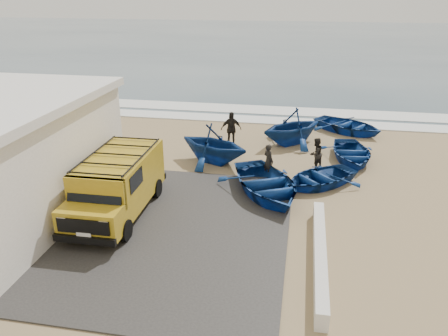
{
  "coord_description": "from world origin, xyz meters",
  "views": [
    {
      "loc": [
        4.17,
        -14.56,
        7.78
      ],
      "look_at": [
        1.3,
        1.03,
        1.2
      ],
      "focal_mm": 35.0,
      "sensor_mm": 36.0,
      "label": 1
    }
  ],
  "objects_px": {
    "boat_far_left": "(292,126)",
    "boat_near_right": "(319,177)",
    "fisherman_middle": "(316,154)",
    "fisherman_back": "(231,129)",
    "boat_mid_left": "(213,144)",
    "fisherman_front": "(268,161)",
    "van": "(117,183)",
    "boat_near_left": "(266,184)",
    "boat_mid_right": "(351,153)",
    "parapet": "(320,255)",
    "boat_far_right": "(348,125)"
  },
  "relations": [
    {
      "from": "parapet",
      "to": "van",
      "type": "xyz_separation_m",
      "value": [
        -7.25,
        1.92,
        0.94
      ]
    },
    {
      "from": "boat_far_left",
      "to": "boat_far_right",
      "type": "height_order",
      "value": "boat_far_left"
    },
    {
      "from": "boat_mid_right",
      "to": "boat_far_right",
      "type": "relative_size",
      "value": 0.92
    },
    {
      "from": "parapet",
      "to": "boat_near_right",
      "type": "relative_size",
      "value": 1.71
    },
    {
      "from": "boat_mid_left",
      "to": "fisherman_front",
      "type": "bearing_deg",
      "value": -90.65
    },
    {
      "from": "parapet",
      "to": "boat_far_right",
      "type": "height_order",
      "value": "boat_far_right"
    },
    {
      "from": "boat_far_right",
      "to": "fisherman_front",
      "type": "distance_m",
      "value": 8.22
    },
    {
      "from": "boat_near_left",
      "to": "boat_far_right",
      "type": "distance_m",
      "value": 9.85
    },
    {
      "from": "boat_near_left",
      "to": "boat_near_right",
      "type": "bearing_deg",
      "value": 4.27
    },
    {
      "from": "parapet",
      "to": "fisherman_middle",
      "type": "bearing_deg",
      "value": 90.65
    },
    {
      "from": "boat_near_right",
      "to": "boat_far_left",
      "type": "bearing_deg",
      "value": 153.38
    },
    {
      "from": "boat_mid_right",
      "to": "fisherman_middle",
      "type": "xyz_separation_m",
      "value": [
        -1.73,
        -1.42,
        0.36
      ]
    },
    {
      "from": "parapet",
      "to": "boat_far_left",
      "type": "bearing_deg",
      "value": 96.84
    },
    {
      "from": "boat_near_right",
      "to": "boat_far_left",
      "type": "relative_size",
      "value": 0.96
    },
    {
      "from": "parapet",
      "to": "boat_mid_right",
      "type": "height_order",
      "value": "boat_mid_right"
    },
    {
      "from": "van",
      "to": "boat_mid_left",
      "type": "relative_size",
      "value": 1.48
    },
    {
      "from": "van",
      "to": "fisherman_front",
      "type": "height_order",
      "value": "van"
    },
    {
      "from": "van",
      "to": "parapet",
      "type": "bearing_deg",
      "value": -15.44
    },
    {
      "from": "fisherman_back",
      "to": "boat_near_left",
      "type": "bearing_deg",
      "value": -87.33
    },
    {
      "from": "boat_mid_right",
      "to": "fisherman_middle",
      "type": "relative_size",
      "value": 2.48
    },
    {
      "from": "parapet",
      "to": "boat_mid_left",
      "type": "relative_size",
      "value": 1.68
    },
    {
      "from": "boat_near_right",
      "to": "fisherman_back",
      "type": "distance_m",
      "value": 6.19
    },
    {
      "from": "van",
      "to": "boat_mid_right",
      "type": "xyz_separation_m",
      "value": [
        8.9,
        7.02,
        -0.83
      ]
    },
    {
      "from": "boat_far_left",
      "to": "fisherman_middle",
      "type": "bearing_deg",
      "value": -22.6
    },
    {
      "from": "boat_near_left",
      "to": "boat_mid_right",
      "type": "relative_size",
      "value": 1.23
    },
    {
      "from": "boat_far_left",
      "to": "fisherman_front",
      "type": "distance_m",
      "value": 4.68
    },
    {
      "from": "boat_mid_left",
      "to": "fisherman_front",
      "type": "xyz_separation_m",
      "value": [
        2.71,
        -1.21,
        -0.19
      ]
    },
    {
      "from": "boat_far_right",
      "to": "van",
      "type": "bearing_deg",
      "value": 176.37
    },
    {
      "from": "fisherman_front",
      "to": "fisherman_back",
      "type": "distance_m",
      "value": 4.3
    },
    {
      "from": "parapet",
      "to": "fisherman_back",
      "type": "relative_size",
      "value": 3.23
    },
    {
      "from": "boat_mid_left",
      "to": "boat_near_right",
      "type": "bearing_deg",
      "value": -86.48
    },
    {
      "from": "boat_far_left",
      "to": "boat_near_right",
      "type": "bearing_deg",
      "value": -27.52
    },
    {
      "from": "boat_near_left",
      "to": "fisherman_middle",
      "type": "height_order",
      "value": "fisherman_middle"
    },
    {
      "from": "boat_mid_right",
      "to": "boat_far_left",
      "type": "distance_m",
      "value": 3.58
    },
    {
      "from": "parapet",
      "to": "boat_near_left",
      "type": "distance_m",
      "value": 4.89
    },
    {
      "from": "fisherman_front",
      "to": "boat_mid_right",
      "type": "bearing_deg",
      "value": -100.24
    },
    {
      "from": "boat_far_left",
      "to": "fisherman_middle",
      "type": "xyz_separation_m",
      "value": [
        1.22,
        -3.37,
        -0.22
      ]
    },
    {
      "from": "boat_far_left",
      "to": "parapet",
      "type": "bearing_deg",
      "value": -35.67
    },
    {
      "from": "van",
      "to": "boat_near_left",
      "type": "distance_m",
      "value": 5.81
    },
    {
      "from": "fisherman_front",
      "to": "boat_far_right",
      "type": "bearing_deg",
      "value": -74.15
    },
    {
      "from": "fisherman_middle",
      "to": "boat_near_right",
      "type": "bearing_deg",
      "value": 46.74
    },
    {
      "from": "fisherman_back",
      "to": "boat_mid_left",
      "type": "bearing_deg",
      "value": -120.56
    },
    {
      "from": "parapet",
      "to": "boat_mid_left",
      "type": "xyz_separation_m",
      "value": [
        -4.85,
        7.5,
        0.67
      ]
    },
    {
      "from": "fisherman_back",
      "to": "boat_near_right",
      "type": "bearing_deg",
      "value": -63.62
    },
    {
      "from": "boat_near_left",
      "to": "fisherman_back",
      "type": "height_order",
      "value": "fisherman_back"
    },
    {
      "from": "fisherman_back",
      "to": "boat_far_left",
      "type": "bearing_deg",
      "value": -3.34
    },
    {
      "from": "fisherman_middle",
      "to": "fisherman_back",
      "type": "height_order",
      "value": "fisherman_back"
    },
    {
      "from": "fisherman_middle",
      "to": "fisherman_back",
      "type": "bearing_deg",
      "value": -77.52
    },
    {
      "from": "boat_mid_left",
      "to": "fisherman_back",
      "type": "relative_size",
      "value": 1.92
    },
    {
      "from": "fisherman_front",
      "to": "fisherman_middle",
      "type": "relative_size",
      "value": 1.0
    }
  ]
}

